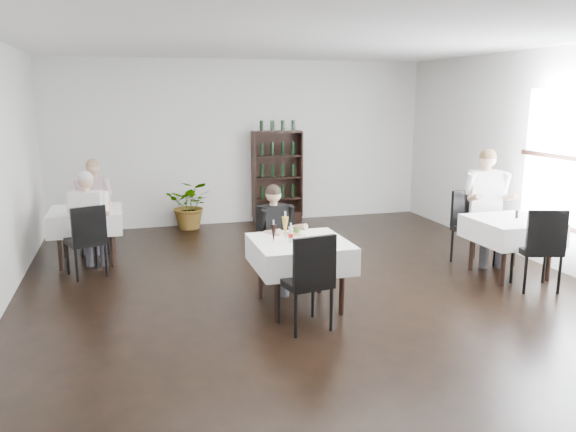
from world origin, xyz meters
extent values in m
plane|color=black|center=(0.00, 0.00, 0.00)|extent=(9.00, 9.00, 0.00)
plane|color=white|center=(0.00, 0.00, 3.00)|extent=(9.00, 9.00, 0.00)
plane|color=silver|center=(0.00, 4.50, 1.50)|extent=(7.00, 0.00, 7.00)
cube|color=black|center=(3.46, 0.00, 0.63)|extent=(0.05, 2.30, 0.06)
cube|color=black|center=(0.60, 4.32, 0.10)|extent=(0.90, 0.28, 0.20)
cylinder|color=black|center=(-0.67, -0.36, 0.35)|extent=(0.06, 0.06, 0.71)
cylinder|color=black|center=(-0.67, 0.36, 0.35)|extent=(0.06, 0.06, 0.71)
cylinder|color=black|center=(0.07, -0.36, 0.35)|extent=(0.06, 0.06, 0.71)
cylinder|color=black|center=(0.07, 0.36, 0.35)|extent=(0.06, 0.06, 0.71)
cube|color=black|center=(-0.30, 0.00, 0.73)|extent=(0.85, 0.85, 0.04)
cube|color=white|center=(-0.30, 0.00, 0.62)|extent=(1.03, 1.03, 0.30)
cylinder|color=black|center=(-3.04, 2.16, 0.35)|extent=(0.06, 0.06, 0.71)
cylinder|color=black|center=(-3.04, 2.84, 0.35)|extent=(0.06, 0.06, 0.71)
cylinder|color=black|center=(-2.36, 2.16, 0.35)|extent=(0.06, 0.06, 0.71)
cylinder|color=black|center=(-2.36, 2.84, 0.35)|extent=(0.06, 0.06, 0.71)
cube|color=black|center=(-2.70, 2.50, 0.73)|extent=(0.80, 0.80, 0.04)
cube|color=white|center=(-2.70, 2.50, 0.62)|extent=(0.98, 0.98, 0.30)
cylinder|color=black|center=(2.36, -0.04, 0.35)|extent=(0.06, 0.06, 0.71)
cylinder|color=black|center=(2.36, 0.64, 0.35)|extent=(0.06, 0.06, 0.71)
cylinder|color=black|center=(3.04, -0.04, 0.35)|extent=(0.06, 0.06, 0.71)
cylinder|color=black|center=(3.04, 0.64, 0.35)|extent=(0.06, 0.06, 0.71)
cube|color=black|center=(2.70, 0.30, 0.73)|extent=(0.80, 0.80, 0.04)
cube|color=white|center=(2.70, 0.30, 0.62)|extent=(0.98, 0.98, 0.30)
imported|color=#255B1F|center=(-1.04, 4.19, 0.44)|extent=(0.97, 0.90, 0.88)
cylinder|color=black|center=(-0.38, 0.44, 0.21)|extent=(0.03, 0.03, 0.42)
cylinder|color=black|center=(-0.48, 0.80, 0.21)|extent=(0.03, 0.03, 0.42)
cylinder|color=black|center=(-0.03, 0.54, 0.21)|extent=(0.03, 0.03, 0.42)
cylinder|color=black|center=(-0.12, 0.89, 0.21)|extent=(0.03, 0.03, 0.42)
cube|color=black|center=(-0.25, 0.67, 0.45)|extent=(0.52, 0.52, 0.06)
cube|color=black|center=(-0.30, 0.86, 0.70)|extent=(0.42, 0.15, 0.46)
cylinder|color=black|center=(-0.26, -0.35, 0.23)|extent=(0.04, 0.04, 0.46)
cylinder|color=black|center=(-0.20, -0.74, 0.23)|extent=(0.04, 0.04, 0.46)
cylinder|color=black|center=(-0.66, -0.41, 0.23)|extent=(0.04, 0.04, 0.46)
cylinder|color=black|center=(-0.59, -0.81, 0.23)|extent=(0.04, 0.04, 0.46)
cube|color=black|center=(-0.43, -0.58, 0.49)|extent=(0.53, 0.53, 0.07)
cube|color=black|center=(-0.39, -0.79, 0.76)|extent=(0.46, 0.12, 0.50)
cylinder|color=black|center=(-2.80, 2.77, 0.21)|extent=(0.03, 0.03, 0.42)
cylinder|color=black|center=(-2.84, 3.14, 0.21)|extent=(0.03, 0.03, 0.42)
cylinder|color=black|center=(-2.43, 2.81, 0.21)|extent=(0.03, 0.03, 0.42)
cylinder|color=black|center=(-2.47, 3.18, 0.21)|extent=(0.03, 0.03, 0.42)
cube|color=black|center=(-2.64, 2.97, 0.45)|extent=(0.47, 0.47, 0.06)
cube|color=black|center=(-2.66, 3.17, 0.70)|extent=(0.42, 0.09, 0.46)
cylinder|color=black|center=(-2.57, 2.10, 0.22)|extent=(0.03, 0.03, 0.44)
cylinder|color=black|center=(-2.43, 1.74, 0.22)|extent=(0.03, 0.03, 0.44)
cylinder|color=black|center=(-2.93, 1.96, 0.22)|extent=(0.03, 0.03, 0.44)
cylinder|color=black|center=(-2.79, 1.60, 0.22)|extent=(0.03, 0.03, 0.44)
cube|color=black|center=(-2.68, 1.85, 0.47)|extent=(0.57, 0.57, 0.07)
cube|color=black|center=(-2.61, 1.66, 0.73)|extent=(0.43, 0.20, 0.48)
cylinder|color=black|center=(2.38, 0.66, 0.24)|extent=(0.04, 0.04, 0.47)
cylinder|color=black|center=(2.32, 1.07, 0.24)|extent=(0.04, 0.04, 0.47)
cylinder|color=black|center=(2.79, 0.72, 0.24)|extent=(0.04, 0.04, 0.47)
cylinder|color=black|center=(2.73, 1.12, 0.24)|extent=(0.04, 0.04, 0.47)
cube|color=black|center=(2.56, 0.89, 0.50)|extent=(0.53, 0.53, 0.07)
cube|color=black|center=(2.53, 1.10, 0.78)|extent=(0.47, 0.12, 0.51)
cylinder|color=black|center=(2.93, -0.09, 0.24)|extent=(0.04, 0.04, 0.47)
cylinder|color=black|center=(2.82, -0.48, 0.24)|extent=(0.04, 0.04, 0.47)
cylinder|color=black|center=(2.54, 0.02, 0.24)|extent=(0.04, 0.04, 0.47)
cylinder|color=black|center=(2.42, -0.37, 0.24)|extent=(0.04, 0.04, 0.47)
cube|color=black|center=(2.68, -0.23, 0.50)|extent=(0.59, 0.59, 0.07)
cube|color=black|center=(2.62, -0.44, 0.78)|extent=(0.47, 0.18, 0.51)
cube|color=#424149|center=(-0.44, 0.50, 0.50)|extent=(0.27, 0.40, 0.13)
cylinder|color=#424149|center=(-0.37, 0.35, 0.22)|extent=(0.10, 0.10, 0.44)
cube|color=#424149|center=(-0.28, 0.58, 0.50)|extent=(0.27, 0.40, 0.13)
cylinder|color=#424149|center=(-0.21, 0.43, 0.22)|extent=(0.10, 0.10, 0.44)
cube|color=black|center=(-0.43, 0.69, 0.80)|extent=(0.41, 0.33, 0.50)
cylinder|color=tan|center=(-0.52, 0.39, 0.78)|extent=(0.18, 0.28, 0.14)
cylinder|color=tan|center=(-0.14, 0.56, 0.78)|extent=(0.18, 0.28, 0.14)
sphere|color=tan|center=(-0.42, 0.68, 1.18)|extent=(0.19, 0.19, 0.19)
sphere|color=black|center=(-0.42, 0.68, 1.21)|extent=(0.19, 0.19, 0.19)
cube|color=#424149|center=(-2.74, 3.08, 0.55)|extent=(0.26, 0.43, 0.14)
cylinder|color=#424149|center=(-2.80, 2.92, 0.24)|extent=(0.11, 0.11, 0.48)
cube|color=#424149|center=(-2.56, 3.02, 0.55)|extent=(0.26, 0.43, 0.14)
cylinder|color=#424149|center=(-2.62, 2.86, 0.24)|extent=(0.11, 0.11, 0.48)
cube|color=beige|center=(-2.59, 3.23, 0.87)|extent=(0.44, 0.33, 0.54)
cylinder|color=tan|center=(-2.89, 3.05, 0.85)|extent=(0.17, 0.31, 0.15)
cylinder|color=tan|center=(-2.46, 2.91, 0.85)|extent=(0.17, 0.31, 0.15)
sphere|color=tan|center=(-2.60, 3.21, 1.28)|extent=(0.21, 0.21, 0.21)
sphere|color=olive|center=(-2.60, 3.21, 1.31)|extent=(0.21, 0.21, 0.21)
cube|color=#424149|center=(-2.51, 2.06, 0.54)|extent=(0.20, 0.42, 0.14)
cylinder|color=#424149|center=(-2.48, 2.24, 0.24)|extent=(0.11, 0.11, 0.47)
cube|color=#424149|center=(-2.70, 2.09, 0.54)|extent=(0.20, 0.42, 0.14)
cylinder|color=#424149|center=(-2.67, 2.27, 0.24)|extent=(0.11, 0.11, 0.47)
cube|color=white|center=(-2.63, 1.90, 0.86)|extent=(0.41, 0.27, 0.53)
cylinder|color=tan|center=(-2.37, 2.12, 0.84)|extent=(0.12, 0.31, 0.15)
cylinder|color=tan|center=(-2.81, 2.19, 0.84)|extent=(0.12, 0.31, 0.15)
sphere|color=tan|center=(-2.63, 1.92, 1.26)|extent=(0.20, 0.20, 0.20)
sphere|color=beige|center=(-2.63, 1.92, 1.29)|extent=(0.20, 0.20, 0.20)
cube|color=#424149|center=(2.65, 0.89, 0.63)|extent=(0.26, 0.49, 0.16)
cylinder|color=#424149|center=(2.60, 0.69, 0.27)|extent=(0.12, 0.12, 0.55)
cube|color=#424149|center=(2.86, 0.83, 0.63)|extent=(0.26, 0.49, 0.16)
cylinder|color=#424149|center=(2.82, 0.64, 0.27)|extent=(0.12, 0.12, 0.55)
cube|color=white|center=(2.81, 1.07, 1.00)|extent=(0.49, 0.34, 0.62)
cylinder|color=tan|center=(2.48, 0.83, 0.98)|extent=(0.17, 0.36, 0.17)
cylinder|color=tan|center=(2.99, 0.71, 0.98)|extent=(0.17, 0.36, 0.17)
sphere|color=tan|center=(2.80, 1.05, 1.47)|extent=(0.24, 0.24, 0.24)
sphere|color=brown|center=(2.80, 1.05, 1.50)|extent=(0.24, 0.24, 0.24)
cube|color=white|center=(-0.29, 0.24, 0.78)|extent=(0.24, 0.24, 0.02)
cube|color=#562D18|center=(-0.32, 0.23, 0.80)|extent=(0.10, 0.09, 0.02)
sphere|color=#396B1C|center=(-0.24, 0.28, 0.81)|extent=(0.05, 0.05, 0.05)
cube|color=olive|center=(-0.27, 0.19, 0.79)|extent=(0.10, 0.09, 0.02)
cube|color=white|center=(-0.26, -0.16, 0.78)|extent=(0.28, 0.28, 0.02)
cube|color=#562D18|center=(-0.29, -0.18, 0.80)|extent=(0.12, 0.11, 0.02)
sphere|color=#396B1C|center=(-0.21, -0.12, 0.82)|extent=(0.06, 0.06, 0.06)
cube|color=olive|center=(-0.24, -0.22, 0.80)|extent=(0.10, 0.08, 0.02)
cone|color=black|center=(-0.60, -0.01, 0.87)|extent=(0.06, 0.06, 0.21)
cylinder|color=silver|center=(-0.60, -0.01, 1.00)|extent=(0.02, 0.02, 0.05)
cone|color=gold|center=(-0.45, 0.08, 0.90)|extent=(0.08, 0.08, 0.26)
cylinder|color=silver|center=(-0.45, 0.08, 1.06)|extent=(0.02, 0.02, 0.06)
cylinder|color=silver|center=(-0.41, -0.03, 0.86)|extent=(0.05, 0.05, 0.17)
cylinder|color=#AF0C0A|center=(-0.41, -0.03, 0.84)|extent=(0.05, 0.05, 0.04)
cylinder|color=silver|center=(-0.41, -0.03, 0.96)|extent=(0.02, 0.02, 0.04)
cube|color=black|center=(-0.09, -0.18, 0.77)|extent=(0.20, 0.18, 0.01)
cylinder|color=silver|center=(-0.11, -0.18, 0.78)|extent=(0.07, 0.18, 0.01)
cylinder|color=silver|center=(-0.08, -0.18, 0.78)|extent=(0.06, 0.18, 0.01)
cylinder|color=black|center=(2.79, 0.33, 0.82)|extent=(0.05, 0.05, 0.10)
camera|label=1|loc=(-2.10, -5.76, 2.34)|focal=35.00mm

